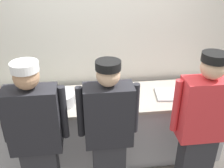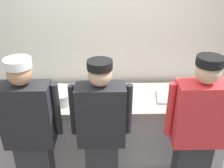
{
  "view_description": "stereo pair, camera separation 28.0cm",
  "coord_description": "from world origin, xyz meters",
  "px_view_note": "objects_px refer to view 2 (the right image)",
  "views": [
    {
      "loc": [
        -0.3,
        -2.35,
        2.53
      ],
      "look_at": [
        0.04,
        0.4,
        1.08
      ],
      "focal_mm": 41.15,
      "sensor_mm": 36.0,
      "label": 1
    },
    {
      "loc": [
        -0.02,
        -2.37,
        2.53
      ],
      "look_at": [
        0.04,
        0.4,
        1.08
      ],
      "focal_mm": 41.15,
      "sensor_mm": 36.0,
      "label": 2
    }
  ],
  "objects_px": {
    "chefs_knife": "(12,95)",
    "chef_near_left": "(31,134)",
    "ramekin_red_sauce": "(127,104)",
    "deli_cup": "(30,100)",
    "chef_far_right": "(196,133)",
    "squeeze_bottle_primary": "(26,90)",
    "squeeze_bottle_secondary": "(15,99)",
    "mixing_bowl_steel": "(59,96)",
    "chef_center": "(101,133)",
    "plate_stack_front": "(90,98)",
    "ramekin_green_sauce": "(109,88)",
    "ramekin_yellow_sauce": "(44,89)",
    "sheet_tray": "(174,98)"
  },
  "relations": [
    {
      "from": "squeeze_bottle_primary",
      "to": "ramekin_green_sauce",
      "type": "height_order",
      "value": "squeeze_bottle_primary"
    },
    {
      "from": "chef_near_left",
      "to": "chef_far_right",
      "type": "relative_size",
      "value": 0.99
    },
    {
      "from": "chef_near_left",
      "to": "ramekin_green_sauce",
      "type": "xyz_separation_m",
      "value": [
        0.78,
        0.93,
        0.0
      ]
    },
    {
      "from": "squeeze_bottle_primary",
      "to": "squeeze_bottle_secondary",
      "type": "bearing_deg",
      "value": -111.35
    },
    {
      "from": "chef_far_right",
      "to": "squeeze_bottle_primary",
      "type": "relative_size",
      "value": 8.72
    },
    {
      "from": "squeeze_bottle_primary",
      "to": "ramekin_red_sauce",
      "type": "relative_size",
      "value": 1.83
    },
    {
      "from": "chef_center",
      "to": "chef_near_left",
      "type": "bearing_deg",
      "value": -177.89
    },
    {
      "from": "chef_far_right",
      "to": "ramekin_yellow_sauce",
      "type": "height_order",
      "value": "chef_far_right"
    },
    {
      "from": "chef_center",
      "to": "chefs_knife",
      "type": "distance_m",
      "value": 1.38
    },
    {
      "from": "squeeze_bottle_primary",
      "to": "squeeze_bottle_secondary",
      "type": "distance_m",
      "value": 0.22
    },
    {
      "from": "squeeze_bottle_secondary",
      "to": "ramekin_yellow_sauce",
      "type": "relative_size",
      "value": 1.84
    },
    {
      "from": "chef_far_right",
      "to": "ramekin_red_sauce",
      "type": "xyz_separation_m",
      "value": [
        -0.64,
        0.58,
        -0.01
      ]
    },
    {
      "from": "plate_stack_front",
      "to": "chef_center",
      "type": "bearing_deg",
      "value": -76.48
    },
    {
      "from": "chef_center",
      "to": "ramekin_green_sauce",
      "type": "xyz_separation_m",
      "value": [
        0.08,
        0.9,
        0.02
      ]
    },
    {
      "from": "mixing_bowl_steel",
      "to": "squeeze_bottle_primary",
      "type": "relative_size",
      "value": 1.93
    },
    {
      "from": "ramekin_green_sauce",
      "to": "chef_center",
      "type": "bearing_deg",
      "value": -95.24
    },
    {
      "from": "sheet_tray",
      "to": "chefs_knife",
      "type": "relative_size",
      "value": 1.57
    },
    {
      "from": "ramekin_green_sauce",
      "to": "ramekin_yellow_sauce",
      "type": "bearing_deg",
      "value": 178.87
    },
    {
      "from": "chefs_knife",
      "to": "chef_near_left",
      "type": "bearing_deg",
      "value": -60.87
    },
    {
      "from": "mixing_bowl_steel",
      "to": "ramekin_yellow_sauce",
      "type": "xyz_separation_m",
      "value": [
        -0.25,
        0.28,
        -0.05
      ]
    },
    {
      "from": "chef_center",
      "to": "chefs_knife",
      "type": "xyz_separation_m",
      "value": [
        -1.14,
        0.78,
        0.0
      ]
    },
    {
      "from": "plate_stack_front",
      "to": "mixing_bowl_steel",
      "type": "bearing_deg",
      "value": 177.06
    },
    {
      "from": "sheet_tray",
      "to": "squeeze_bottle_secondary",
      "type": "xyz_separation_m",
      "value": [
        -1.92,
        -0.11,
        0.08
      ]
    },
    {
      "from": "chef_center",
      "to": "mixing_bowl_steel",
      "type": "bearing_deg",
      "value": 129.09
    },
    {
      "from": "deli_cup",
      "to": "chef_center",
      "type": "bearing_deg",
      "value": -34.33
    },
    {
      "from": "chef_near_left",
      "to": "squeeze_bottle_secondary",
      "type": "xyz_separation_m",
      "value": [
        -0.33,
        0.58,
        0.07
      ]
    },
    {
      "from": "chef_near_left",
      "to": "chefs_knife",
      "type": "bearing_deg",
      "value": 119.13
    },
    {
      "from": "deli_cup",
      "to": "ramekin_yellow_sauce",
      "type": "bearing_deg",
      "value": 75.76
    },
    {
      "from": "squeeze_bottle_primary",
      "to": "mixing_bowl_steel",
      "type": "bearing_deg",
      "value": -15.68
    },
    {
      "from": "ramekin_red_sauce",
      "to": "deli_cup",
      "type": "xyz_separation_m",
      "value": [
        -1.15,
        0.07,
        0.02
      ]
    },
    {
      "from": "plate_stack_front",
      "to": "deli_cup",
      "type": "relative_size",
      "value": 2.63
    },
    {
      "from": "sheet_tray",
      "to": "ramekin_green_sauce",
      "type": "bearing_deg",
      "value": 163.9
    },
    {
      "from": "chefs_knife",
      "to": "mixing_bowl_steel",
      "type": "bearing_deg",
      "value": -12.23
    },
    {
      "from": "mixing_bowl_steel",
      "to": "squeeze_bottle_secondary",
      "type": "distance_m",
      "value": 0.51
    },
    {
      "from": "plate_stack_front",
      "to": "ramekin_green_sauce",
      "type": "xyz_separation_m",
      "value": [
        0.23,
        0.28,
        -0.02
      ]
    },
    {
      "from": "chef_near_left",
      "to": "squeeze_bottle_secondary",
      "type": "relative_size",
      "value": 9.24
    },
    {
      "from": "plate_stack_front",
      "to": "mixing_bowl_steel",
      "type": "distance_m",
      "value": 0.37
    },
    {
      "from": "chef_center",
      "to": "chefs_knife",
      "type": "height_order",
      "value": "chef_center"
    },
    {
      "from": "deli_cup",
      "to": "plate_stack_front",
      "type": "bearing_deg",
      "value": 3.13
    },
    {
      "from": "squeeze_bottle_secondary",
      "to": "deli_cup",
      "type": "distance_m",
      "value": 0.18
    },
    {
      "from": "chef_far_right",
      "to": "ramekin_yellow_sauce",
      "type": "bearing_deg",
      "value": 150.0
    },
    {
      "from": "ramekin_green_sauce",
      "to": "deli_cup",
      "type": "relative_size",
      "value": 0.89
    },
    {
      "from": "mixing_bowl_steel",
      "to": "ramekin_red_sauce",
      "type": "xyz_separation_m",
      "value": [
        0.82,
        -0.12,
        -0.05
      ]
    },
    {
      "from": "deli_cup",
      "to": "chefs_knife",
      "type": "relative_size",
      "value": 0.34
    },
    {
      "from": "squeeze_bottle_primary",
      "to": "squeeze_bottle_secondary",
      "type": "relative_size",
      "value": 1.07
    },
    {
      "from": "chef_center",
      "to": "deli_cup",
      "type": "bearing_deg",
      "value": 145.67
    },
    {
      "from": "chefs_knife",
      "to": "plate_stack_front",
      "type": "bearing_deg",
      "value": -8.81
    },
    {
      "from": "ramekin_red_sauce",
      "to": "deli_cup",
      "type": "relative_size",
      "value": 1.16
    },
    {
      "from": "chef_near_left",
      "to": "chef_center",
      "type": "distance_m",
      "value": 0.7
    },
    {
      "from": "chef_near_left",
      "to": "sheet_tray",
      "type": "distance_m",
      "value": 1.73
    }
  ]
}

